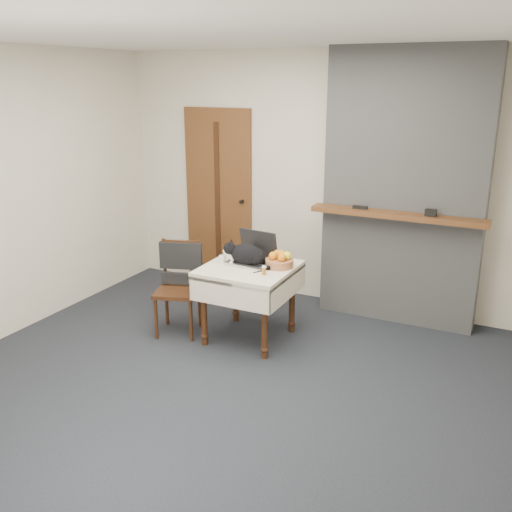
{
  "coord_description": "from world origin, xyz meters",
  "views": [
    {
      "loc": [
        1.99,
        -3.55,
        2.32
      ],
      "look_at": [
        -0.1,
        0.7,
        0.83
      ],
      "focal_mm": 40.0,
      "sensor_mm": 36.0,
      "label": 1
    }
  ],
  "objects": [
    {
      "name": "side_table",
      "position": [
        -0.19,
        0.75,
        0.59
      ],
      "size": [
        0.78,
        0.78,
        0.7
      ],
      "color": "#391E0F",
      "rests_on": "ground"
    },
    {
      "name": "room_shell",
      "position": [
        0.0,
        0.46,
        1.76
      ],
      "size": [
        4.52,
        4.01,
        2.61
      ],
      "color": "beige",
      "rests_on": "ground"
    },
    {
      "name": "desk_clutter",
      "position": [
        -0.0,
        0.75,
        0.7
      ],
      "size": [
        0.12,
        0.11,
        0.01
      ],
      "primitive_type": "cube",
      "rotation": [
        0.0,
        0.0,
        0.73
      ],
      "color": "black",
      "rests_on": "side_table"
    },
    {
      "name": "ground",
      "position": [
        0.0,
        0.0,
        0.0
      ],
      "size": [
        4.5,
        4.5,
        0.0
      ],
      "primitive_type": "plane",
      "color": "black",
      "rests_on": "ground"
    },
    {
      "name": "laptop",
      "position": [
        -0.21,
        0.87,
        0.77
      ],
      "size": [
        0.42,
        0.37,
        0.29
      ],
      "rotation": [
        0.0,
        0.0,
        -0.12
      ],
      "color": "#B7B7BC",
      "rests_on": "side_table"
    },
    {
      "name": "cat",
      "position": [
        -0.23,
        0.78,
        0.8
      ],
      "size": [
        0.48,
        0.24,
        0.23
      ],
      "rotation": [
        0.0,
        0.0,
        0.21
      ],
      "color": "black",
      "rests_on": "side_table"
    },
    {
      "name": "chimney",
      "position": [
        0.9,
        1.85,
        1.3
      ],
      "size": [
        1.62,
        0.48,
        2.6
      ],
      "color": "gray",
      "rests_on": "ground"
    },
    {
      "name": "chair",
      "position": [
        -0.87,
        0.65,
        0.56
      ],
      "size": [
        0.49,
        0.48,
        0.87
      ],
      "rotation": [
        0.0,
        0.0,
        0.31
      ],
      "color": "#391E0F",
      "rests_on": "ground"
    },
    {
      "name": "cream_jar",
      "position": [
        -0.46,
        0.74,
        0.74
      ],
      "size": [
        0.06,
        0.06,
        0.07
      ],
      "primitive_type": "cylinder",
      "color": "silver",
      "rests_on": "side_table"
    },
    {
      "name": "pill_bottle",
      "position": [
        0.02,
        0.61,
        0.74
      ],
      "size": [
        0.04,
        0.04,
        0.08
      ],
      "color": "#A35A14",
      "rests_on": "side_table"
    },
    {
      "name": "fruit_basket",
      "position": [
        0.06,
        0.86,
        0.76
      ],
      "size": [
        0.25,
        0.25,
        0.14
      ],
      "color": "#AE6B46",
      "rests_on": "side_table"
    },
    {
      "name": "door",
      "position": [
        -1.2,
        1.97,
        1.0
      ],
      "size": [
        0.82,
        0.1,
        2.0
      ],
      "color": "brown",
      "rests_on": "ground"
    }
  ]
}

